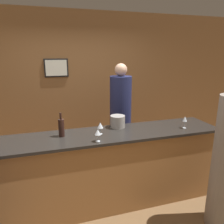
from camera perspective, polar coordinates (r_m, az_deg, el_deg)
The scene contains 9 objects.
ground_plane at distance 3.28m, azimuth -3.43°, elevation -22.80°, with size 14.00×14.00×0.00m, color brown.
back_wall at distance 4.41m, azimuth -9.32°, elevation 6.89°, with size 8.00×0.08×2.80m.
bar_counter at distance 2.99m, azimuth -3.58°, elevation -15.01°, with size 3.30×0.63×1.02m.
bartender at distance 3.61m, azimuth 2.19°, elevation -3.42°, with size 0.35×0.35×1.86m.
wine_bottle_0 at distance 2.74m, azimuth -13.10°, elevation -3.93°, with size 0.07×0.07×0.30m.
ice_bucket at distance 3.00m, azimuth 1.49°, elevation -2.49°, with size 0.20×0.20×0.17m.
wine_glass_0 at distance 2.52m, azimuth -3.75°, elevation -5.35°, with size 0.07×0.07×0.15m.
wine_glass_1 at distance 3.12m, azimuth 18.49°, elevation -1.84°, with size 0.06×0.06×0.17m.
wine_glass_3 at distance 2.74m, azimuth -3.07°, elevation -3.57°, with size 0.08×0.08×0.16m.
Camera 1 is at (-0.58, -2.52, 2.01)m, focal length 35.00 mm.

